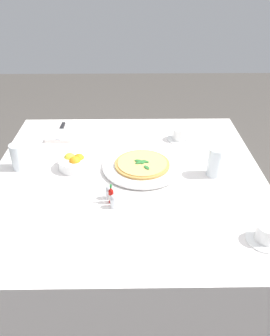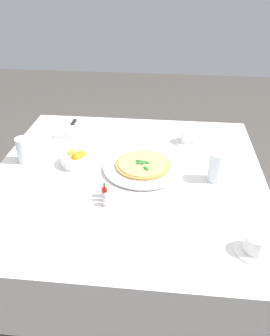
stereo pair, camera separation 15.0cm
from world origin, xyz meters
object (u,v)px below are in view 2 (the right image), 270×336
at_px(salt_shaker, 106,200).
at_px(pepper_shaker, 104,191).
at_px(coffee_cup_back_corner, 255,244).
at_px(dinner_knife, 71,126).
at_px(coffee_cup_center_back, 188,137).
at_px(water_glass_near_right, 216,169).
at_px(citrus_bowl, 77,159).
at_px(hot_sauce_bottle, 105,193).
at_px(pizza, 143,164).
at_px(water_glass_near_left, 25,151).
at_px(napkin_folded, 72,129).
at_px(pizza_plate, 143,167).

distance_m(salt_shaker, pepper_shaker, 0.06).
bearing_deg(coffee_cup_back_corner, salt_shaker, -109.61).
height_order(dinner_knife, pepper_shaker, pepper_shaker).
xyz_separation_m(coffee_cup_center_back, water_glass_near_right, (0.33, 0.11, 0.03)).
xyz_separation_m(citrus_bowl, salt_shaker, (0.29, 0.18, -0.00)).
height_order(coffee_cup_back_corner, dinner_knife, coffee_cup_back_corner).
xyz_separation_m(hot_sauce_bottle, salt_shaker, (0.03, 0.01, -0.01)).
relative_size(pizza, water_glass_near_left, 2.09).
distance_m(coffee_cup_center_back, hot_sauce_bottle, 0.62).
bearing_deg(citrus_bowl, water_glass_near_left, -89.89).
bearing_deg(pizza, salt_shaker, -23.19).
bearing_deg(dinner_knife, pizza, 50.17).
bearing_deg(pepper_shaker, hot_sauce_bottle, 19.65).
xyz_separation_m(napkin_folded, dinner_knife, (0.00, -0.00, 0.01)).
distance_m(water_glass_near_left, hot_sauce_bottle, 0.49).
bearing_deg(coffee_cup_center_back, pizza, -36.21).
distance_m(water_glass_near_right, napkin_folded, 0.84).
bearing_deg(napkin_folded, pizza, 51.47).
bearing_deg(pizza_plate, water_glass_near_right, 79.82).
bearing_deg(pepper_shaker, water_glass_near_right, 109.80).
bearing_deg(dinner_knife, coffee_cup_back_corner, 45.53).
distance_m(pizza_plate, pizza, 0.01).
bearing_deg(napkin_folded, hot_sauce_bottle, 27.72).
bearing_deg(citrus_bowl, coffee_cup_center_back, 117.61).
relative_size(water_glass_near_left, pepper_shaker, 2.09).
relative_size(pizza, salt_shaker, 4.36).
height_order(dinner_knife, citrus_bowl, citrus_bowl).
xyz_separation_m(coffee_cup_center_back, water_glass_near_left, (0.26, -0.75, 0.02)).
bearing_deg(coffee_cup_back_corner, pepper_shaker, -114.09).
distance_m(water_glass_near_right, pepper_shaker, 0.48).
relative_size(pizza_plate, napkin_folded, 1.58).
xyz_separation_m(water_glass_near_right, napkin_folded, (-0.41, -0.73, -0.05)).
height_order(coffee_cup_back_corner, salt_shaker, coffee_cup_back_corner).
bearing_deg(napkin_folded, water_glass_near_left, -18.56).
xyz_separation_m(dinner_knife, citrus_bowl, (0.34, 0.12, 0.00)).
bearing_deg(salt_shaker, coffee_cup_center_back, 149.81).
xyz_separation_m(dinner_knife, pepper_shaker, (0.57, 0.28, 0.00)).
distance_m(pizza_plate, napkin_folded, 0.55).
height_order(water_glass_near_left, dinner_knife, water_glass_near_left).
distance_m(coffee_cup_center_back, pepper_shaker, 0.60).
xyz_separation_m(napkin_folded, pepper_shaker, (0.57, 0.28, 0.02)).
xyz_separation_m(coffee_cup_center_back, salt_shaker, (0.55, -0.32, -0.00)).
bearing_deg(water_glass_near_right, salt_shaker, -63.09).
bearing_deg(dinner_knife, salt_shaker, 26.02).
bearing_deg(water_glass_near_right, coffee_cup_center_back, -162.26).
relative_size(citrus_bowl, salt_shaker, 2.67).
relative_size(coffee_cup_back_corner, pepper_shaker, 2.31).
xyz_separation_m(pizza, dinner_knife, (-0.35, -0.42, -0.00)).
relative_size(water_glass_near_left, dinner_knife, 0.60).
xyz_separation_m(coffee_cup_center_back, dinner_knife, (-0.07, -0.63, -0.01)).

